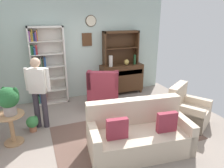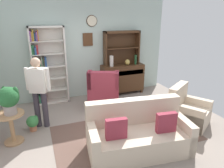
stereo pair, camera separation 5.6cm
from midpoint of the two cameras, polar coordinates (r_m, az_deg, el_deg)
name	(u,v)px [view 2 (the right image)]	position (r m, az deg, el deg)	size (l,w,h in m)	color
ground_plane	(111,128)	(4.65, 0.07, -12.17)	(5.40, 4.60, 0.02)	gray
wall_back	(85,50)	(6.10, -7.16, 9.47)	(5.00, 0.09, 2.80)	#ADC1B7
area_rug	(125,133)	(4.48, 3.94, -13.37)	(2.94, 1.62, 0.01)	brown
bookshelf	(47,67)	(5.83, -17.44, 4.57)	(0.90, 0.30, 2.10)	silver
sideboard	(122,78)	(6.40, 3.14, 1.78)	(1.30, 0.45, 0.92)	#422816
sideboard_hutch	(121,43)	(6.27, 2.90, 11.27)	(1.10, 0.26, 1.00)	#422816
vase_tall	(112,61)	(6.03, 0.14, 6.37)	(0.11, 0.11, 0.32)	beige
vase_round	(127,62)	(6.26, 4.56, 6.07)	(0.15, 0.15, 0.17)	tan
bottle_wine	(136,60)	(6.34, 6.81, 6.75)	(0.07, 0.07, 0.30)	#194223
couch_floral	(138,135)	(3.87, 7.56, -13.76)	(1.89, 1.07, 0.90)	beige
armchair_floral	(188,112)	(5.00, 20.52, -7.24)	(1.05, 1.06, 0.88)	beige
wingback_chair	(104,94)	(5.42, -1.97, -2.83)	(1.03, 1.04, 1.05)	maroon
plant_stand	(11,125)	(4.43, -25.79, -10.11)	(0.52, 0.52, 0.62)	#A87F56
potted_plant_large	(9,98)	(4.18, -26.39, -3.60)	(0.38, 0.38, 0.53)	gray
potted_plant_small	(33,122)	(4.76, -20.82, -9.89)	(0.25, 0.25, 0.34)	#AD6B4C
person_reading	(39,88)	(4.59, -19.38, -1.06)	(0.51, 0.32, 1.56)	#38333D
coffee_table	(127,114)	(4.47, 4.61, -8.29)	(0.80, 0.50, 0.42)	#422816
book_stack	(132,110)	(4.43, 6.04, -7.26)	(0.20, 0.15, 0.05)	gray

